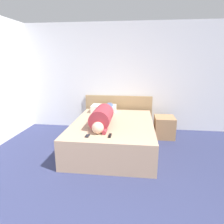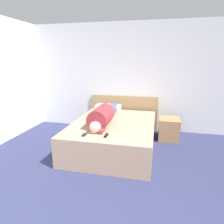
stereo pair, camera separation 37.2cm
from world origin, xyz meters
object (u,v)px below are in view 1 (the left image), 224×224
at_px(nightstand, 164,127).
at_px(bed, 113,135).
at_px(person_lying, 103,116).
at_px(cell_phone, 87,136).
at_px(pillow_near_headboard, 104,109).
at_px(tv_remote, 110,136).

bearing_deg(nightstand, bed, -147.38).
xyz_separation_m(nightstand, person_lying, (-1.28, -0.80, 0.45)).
xyz_separation_m(nightstand, cell_phone, (-1.43, -1.50, 0.30)).
bearing_deg(person_lying, bed, 27.49).
distance_m(bed, pillow_near_headboard, 0.90).
distance_m(pillow_near_headboard, cell_phone, 1.57).
xyz_separation_m(person_lying, tv_remote, (0.22, -0.66, -0.14)).
bearing_deg(tv_remote, bed, 92.94).
bearing_deg(nightstand, tv_remote, -126.14).
xyz_separation_m(bed, tv_remote, (0.04, -0.75, 0.28)).
bearing_deg(bed, cell_phone, -112.28).
xyz_separation_m(bed, pillow_near_headboard, (-0.31, 0.77, 0.35)).
height_order(nightstand, tv_remote, tv_remote).
bearing_deg(person_lying, tv_remote, -71.92).
bearing_deg(nightstand, pillow_near_headboard, 177.29).
bearing_deg(person_lying, pillow_near_headboard, 98.62).
distance_m(bed, person_lying, 0.47).
height_order(bed, cell_phone, cell_phone).
relative_size(pillow_near_headboard, tv_remote, 3.76).
distance_m(nightstand, pillow_near_headboard, 1.46).
bearing_deg(bed, person_lying, -152.51).
bearing_deg(bed, pillow_near_headboard, 111.73).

